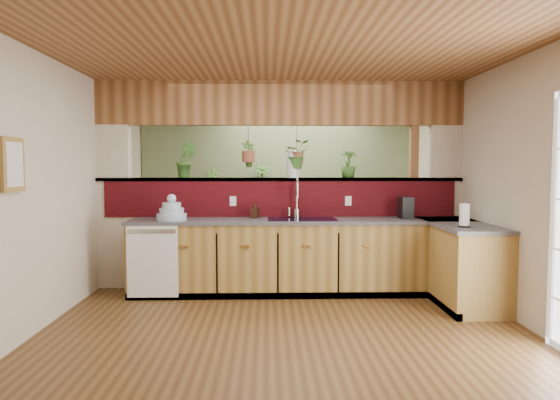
{
  "coord_description": "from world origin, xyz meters",
  "views": [
    {
      "loc": [
        -0.17,
        -4.98,
        1.54
      ],
      "look_at": [
        -0.02,
        0.7,
        1.15
      ],
      "focal_mm": 32.0,
      "sensor_mm": 36.0,
      "label": 1
    }
  ],
  "objects_px": {
    "faucet": "(297,196)",
    "paper_towel": "(464,216)",
    "soap_dispenser": "(255,210)",
    "shelving_console": "(240,229)",
    "coffee_maker": "(406,209)",
    "glass_jar": "(293,164)",
    "dish_stack": "(172,212)"
  },
  "relations": [
    {
      "from": "faucet",
      "to": "paper_towel",
      "type": "xyz_separation_m",
      "value": [
        1.7,
        -0.98,
        -0.15
      ]
    },
    {
      "from": "soap_dispenser",
      "to": "paper_towel",
      "type": "height_order",
      "value": "paper_towel"
    },
    {
      "from": "shelving_console",
      "to": "coffee_maker",
      "type": "bearing_deg",
      "value": -38.06
    },
    {
      "from": "coffee_maker",
      "to": "faucet",
      "type": "bearing_deg",
      "value": 174.15
    },
    {
      "from": "shelving_console",
      "to": "glass_jar",
      "type": "bearing_deg",
      "value": -59.53
    },
    {
      "from": "coffee_maker",
      "to": "paper_towel",
      "type": "height_order",
      "value": "same"
    },
    {
      "from": "paper_towel",
      "to": "glass_jar",
      "type": "xyz_separation_m",
      "value": [
        -1.73,
        1.21,
        0.55
      ]
    },
    {
      "from": "dish_stack",
      "to": "paper_towel",
      "type": "xyz_separation_m",
      "value": [
        3.19,
        -0.77,
        0.02
      ]
    },
    {
      "from": "dish_stack",
      "to": "paper_towel",
      "type": "height_order",
      "value": "dish_stack"
    },
    {
      "from": "dish_stack",
      "to": "faucet",
      "type": "bearing_deg",
      "value": 8.17
    },
    {
      "from": "soap_dispenser",
      "to": "paper_towel",
      "type": "xyz_separation_m",
      "value": [
        2.21,
        -0.97,
        0.02
      ]
    },
    {
      "from": "coffee_maker",
      "to": "paper_towel",
      "type": "distance_m",
      "value": 0.95
    },
    {
      "from": "glass_jar",
      "to": "dish_stack",
      "type": "bearing_deg",
      "value": -163.32
    },
    {
      "from": "faucet",
      "to": "dish_stack",
      "type": "bearing_deg",
      "value": -171.83
    },
    {
      "from": "dish_stack",
      "to": "glass_jar",
      "type": "relative_size",
      "value": 0.99
    },
    {
      "from": "faucet",
      "to": "soap_dispenser",
      "type": "distance_m",
      "value": 0.54
    },
    {
      "from": "dish_stack",
      "to": "soap_dispenser",
      "type": "bearing_deg",
      "value": 11.34
    },
    {
      "from": "paper_towel",
      "to": "shelving_console",
      "type": "xyz_separation_m",
      "value": [
        -2.51,
        3.11,
        -0.52
      ]
    },
    {
      "from": "coffee_maker",
      "to": "dish_stack",
      "type": "bearing_deg",
      "value": -178.89
    },
    {
      "from": "soap_dispenser",
      "to": "paper_towel",
      "type": "relative_size",
      "value": 0.74
    },
    {
      "from": "dish_stack",
      "to": "soap_dispenser",
      "type": "xyz_separation_m",
      "value": [
        0.98,
        0.2,
        0.0
      ]
    },
    {
      "from": "glass_jar",
      "to": "paper_towel",
      "type": "bearing_deg",
      "value": -34.81
    },
    {
      "from": "soap_dispenser",
      "to": "shelving_console",
      "type": "height_order",
      "value": "soap_dispenser"
    },
    {
      "from": "paper_towel",
      "to": "glass_jar",
      "type": "distance_m",
      "value": 2.18
    },
    {
      "from": "faucet",
      "to": "shelving_console",
      "type": "xyz_separation_m",
      "value": [
        -0.81,
        2.12,
        -0.67
      ]
    },
    {
      "from": "soap_dispenser",
      "to": "paper_towel",
      "type": "bearing_deg",
      "value": -23.57
    },
    {
      "from": "faucet",
      "to": "glass_jar",
      "type": "relative_size",
      "value": 1.4
    },
    {
      "from": "dish_stack",
      "to": "soap_dispenser",
      "type": "height_order",
      "value": "dish_stack"
    },
    {
      "from": "dish_stack",
      "to": "coffee_maker",
      "type": "distance_m",
      "value": 2.82
    },
    {
      "from": "faucet",
      "to": "coffee_maker",
      "type": "height_order",
      "value": "faucet"
    },
    {
      "from": "faucet",
      "to": "dish_stack",
      "type": "relative_size",
      "value": 1.41
    },
    {
      "from": "soap_dispenser",
      "to": "coffee_maker",
      "type": "relative_size",
      "value": 0.74
    }
  ]
}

